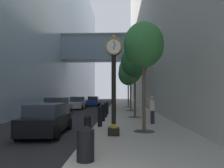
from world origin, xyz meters
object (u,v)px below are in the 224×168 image
at_px(pedestrian_walking, 152,109).
at_px(street_tree_mid_far, 131,70).
at_px(car_blue_near, 93,101).
at_px(car_silver_trailing, 77,103).
at_px(street_clock, 114,80).
at_px(trash_bin, 86,143).
at_px(bollard_fifth, 105,110).
at_px(street_tree_near, 144,46).
at_px(street_tree_far, 128,74).
at_px(bollard_fourth, 103,112).
at_px(bollard_nearest, 88,130).
at_px(street_tree_mid_near, 135,62).
at_px(car_grey_far, 57,107).
at_px(bollard_third, 100,116).
at_px(bollard_sixth, 107,108).
at_px(car_black_mid, 47,119).

bearing_deg(pedestrian_walking, street_tree_mid_far, 94.63).
xyz_separation_m(car_blue_near, car_silver_trailing, (-1.27, -7.67, 0.02)).
relative_size(street_clock, trash_bin, 4.59).
bearing_deg(bollard_fifth, car_blue_near, 99.64).
bearing_deg(street_tree_near, trash_bin, -113.80).
distance_m(street_tree_mid_far, street_tree_far, 7.01).
bearing_deg(street_tree_near, bollard_fourth, 120.11).
bearing_deg(street_tree_mid_far, bollard_nearest, -97.99).
distance_m(street_tree_mid_far, trash_bin, 19.78).
bearing_deg(car_blue_near, street_tree_mid_near, -73.20).
distance_m(street_tree_mid_near, car_grey_far, 8.58).
distance_m(bollard_third, car_silver_trailing, 17.15).
bearing_deg(bollard_nearest, street_tree_far, 84.28).
bearing_deg(street_tree_near, bollard_third, 146.05).
bearing_deg(car_silver_trailing, bollard_third, -74.79).
xyz_separation_m(bollard_fifth, bollard_sixth, (0.00, 2.59, 0.00)).
xyz_separation_m(street_tree_near, car_grey_far, (-7.23, 9.38, -3.83)).
height_order(bollard_fifth, bollard_sixth, same).
bearing_deg(bollard_sixth, street_tree_mid_far, 61.90).
xyz_separation_m(bollard_third, car_silver_trailing, (-4.50, 16.55, 0.04)).
xyz_separation_m(bollard_fourth, street_tree_far, (2.46, 16.80, 4.19)).
relative_size(pedestrian_walking, car_black_mid, 0.40).
bearing_deg(bollard_fifth, pedestrian_walking, -48.23).
bearing_deg(street_tree_mid_far, street_tree_mid_near, -90.00).
relative_size(car_black_mid, car_silver_trailing, 1.02).
bearing_deg(car_black_mid, street_tree_mid_far, 70.57).
bearing_deg(bollard_sixth, bollard_fourth, -90.00).
xyz_separation_m(street_clock, car_black_mid, (-3.49, 0.77, -2.01)).
height_order(bollard_fourth, car_black_mid, car_black_mid).
xyz_separation_m(bollard_third, trash_bin, (0.18, -6.83, -0.10)).
bearing_deg(car_blue_near, car_silver_trailing, -99.38).
relative_size(street_tree_mid_far, car_blue_near, 1.51).
bearing_deg(trash_bin, street_clock, 80.02).
distance_m(street_tree_mid_near, street_tree_far, 14.03).
height_order(bollard_sixth, street_tree_mid_far, street_tree_mid_far).
relative_size(bollard_fifth, street_tree_far, 0.19).
relative_size(street_tree_mid_near, car_grey_far, 1.40).
height_order(street_clock, car_silver_trailing, street_clock).
xyz_separation_m(bollard_fifth, street_tree_near, (2.46, -6.83, 3.89)).
bearing_deg(street_tree_far, bollard_fourth, -98.34).
height_order(street_tree_mid_near, car_silver_trailing, street_tree_mid_near).
bearing_deg(car_black_mid, street_clock, -12.41).
bearing_deg(street_clock, car_black_mid, 167.59).
xyz_separation_m(bollard_third, car_black_mid, (-2.59, -1.95, 0.00)).
bearing_deg(street_tree_mid_near, car_black_mid, -124.65).
xyz_separation_m(bollard_fourth, street_tree_mid_far, (2.46, 9.78, 4.06)).
height_order(bollard_third, bollard_fifth, same).
height_order(bollard_fourth, street_tree_far, street_tree_far).
relative_size(bollard_nearest, car_blue_near, 0.29).
bearing_deg(street_tree_mid_near, car_silver_trailing, 121.88).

